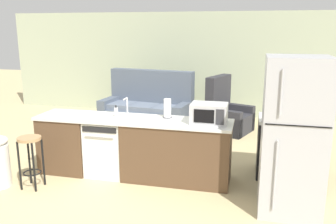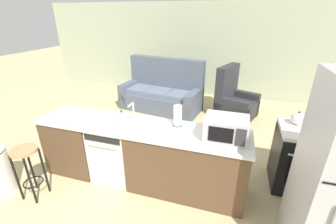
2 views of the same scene
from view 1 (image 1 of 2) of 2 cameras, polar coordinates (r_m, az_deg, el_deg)
ground_plane at (r=5.60m, az=-7.02°, el=-9.89°), size 24.00×24.00×0.00m
wall_back at (r=9.19m, az=3.80°, el=7.66°), size 10.00×0.06×2.60m
kitchen_counter at (r=5.37m, az=-4.74°, el=-6.05°), size 2.94×0.66×0.90m
dishwasher at (r=5.54m, az=-9.58°, el=-5.58°), size 0.58×0.61×0.84m
stove_range at (r=5.65m, az=17.99°, el=-5.34°), size 0.76×0.68×0.90m
refrigerator at (r=4.46m, az=19.42°, el=-3.74°), size 0.72×0.73×1.89m
microwave at (r=4.98m, az=6.59°, el=-0.22°), size 0.50×0.37×0.28m
sink_faucet at (r=5.32m, az=-6.61°, el=0.56°), size 0.07×0.18×0.30m
paper_towel_roll at (r=5.25m, az=-0.10°, el=0.55°), size 0.14×0.14×0.28m
soap_bottle at (r=5.37m, az=-8.32°, el=-0.00°), size 0.06×0.06×0.18m
kettle at (r=5.63m, az=16.61°, el=0.32°), size 0.21×0.17×0.19m
bar_stool at (r=5.30m, az=-21.22°, el=-5.90°), size 0.32×0.32×0.74m
couch at (r=8.10m, az=-3.25°, el=0.42°), size 2.11×1.18×1.27m
armchair at (r=7.81m, az=9.29°, el=-0.56°), size 1.05×1.08×1.20m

